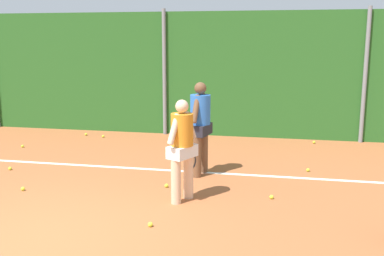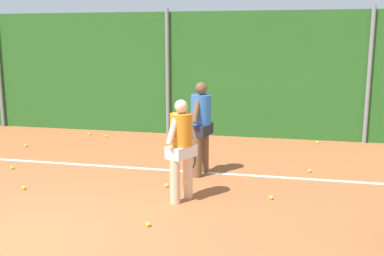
{
  "view_description": "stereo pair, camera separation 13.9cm",
  "coord_description": "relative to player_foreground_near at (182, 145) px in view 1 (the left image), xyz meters",
  "views": [
    {
      "loc": [
        3.04,
        -4.72,
        2.49
      ],
      "look_at": [
        1.57,
        2.57,
        1.02
      ],
      "focal_mm": 42.27,
      "sensor_mm": 36.0,
      "label": 1
    },
    {
      "loc": [
        3.18,
        -4.69,
        2.49
      ],
      "look_at": [
        1.57,
        2.57,
        1.02
      ],
      "focal_mm": 42.27,
      "sensor_mm": 36.0,
      "label": 2
    }
  ],
  "objects": [
    {
      "name": "fence_post_center",
      "position": [
        -1.56,
        4.83,
        0.73
      ],
      "size": [
        0.1,
        0.1,
        3.24
      ],
      "primitive_type": "cylinder",
      "color": "gray",
      "rests_on": "ground_plane"
    },
    {
      "name": "tennis_ball_6",
      "position": [
        2.01,
        1.99,
        -0.86
      ],
      "size": [
        0.07,
        0.07,
        0.07
      ],
      "primitive_type": "sphere",
      "color": "#CCDB33",
      "rests_on": "ground_plane"
    },
    {
      "name": "court_baseline_paint",
      "position": [
        -1.56,
        1.54,
        -0.89
      ],
      "size": [
        12.54,
        0.1,
        0.01
      ],
      "primitive_type": "cube",
      "color": "white",
      "rests_on": "ground_plane"
    },
    {
      "name": "fence_post_right",
      "position": [
        3.39,
        4.83,
        0.73
      ],
      "size": [
        0.1,
        0.1,
        3.24
      ],
      "primitive_type": "cylinder",
      "color": "gray",
      "rests_on": "ground_plane"
    },
    {
      "name": "tennis_ball_13",
      "position": [
        -2.71,
        -0.09,
        -0.86
      ],
      "size": [
        0.07,
        0.07,
        0.07
      ],
      "primitive_type": "sphere",
      "color": "#CCDB33",
      "rests_on": "ground_plane"
    },
    {
      "name": "hedge_fence_backdrop",
      "position": [
        -1.56,
        5.0,
        0.69
      ],
      "size": [
        17.16,
        0.25,
        3.17
      ],
      "primitive_type": "cube",
      "color": "#286023",
      "rests_on": "ground_plane"
    },
    {
      "name": "tennis_ball_0",
      "position": [
        -0.4,
        0.55,
        -0.86
      ],
      "size": [
        0.07,
        0.07,
        0.07
      ],
      "primitive_type": "sphere",
      "color": "#CCDB33",
      "rests_on": "ground_plane"
    },
    {
      "name": "ground_plane",
      "position": [
        -1.56,
        0.16,
        -0.89
      ],
      "size": [
        26.95,
        26.95,
        0.0
      ],
      "primitive_type": "plane",
      "color": "#A85B33"
    },
    {
      "name": "tennis_ball_12",
      "position": [
        -3.0,
        4.07,
        -0.86
      ],
      "size": [
        0.07,
        0.07,
        0.07
      ],
      "primitive_type": "sphere",
      "color": "#CCDB33",
      "rests_on": "ground_plane"
    },
    {
      "name": "tennis_ball_1",
      "position": [
        -3.54,
        4.21,
        -0.86
      ],
      "size": [
        0.07,
        0.07,
        0.07
      ],
      "primitive_type": "sphere",
      "color": "#CCDB33",
      "rests_on": "ground_plane"
    },
    {
      "name": "tennis_ball_9",
      "position": [
        1.37,
        0.34,
        -0.86
      ],
      "size": [
        0.07,
        0.07,
        0.07
      ],
      "primitive_type": "sphere",
      "color": "#CCDB33",
      "rests_on": "ground_plane"
    },
    {
      "name": "tennis_ball_10",
      "position": [
        -3.63,
        0.96,
        -0.86
      ],
      "size": [
        0.07,
        0.07,
        0.07
      ],
      "primitive_type": "sphere",
      "color": "#CCDB33",
      "rests_on": "ground_plane"
    },
    {
      "name": "player_midcourt",
      "position": [
        0.02,
        1.42,
        0.08
      ],
      "size": [
        0.39,
        0.71,
        1.73
      ],
      "rotation": [
        0.0,
        0.0,
        1.37
      ],
      "color": "brown",
      "rests_on": "ground_plane"
    },
    {
      "name": "tennis_ball_11",
      "position": [
        2.27,
        4.45,
        -0.86
      ],
      "size": [
        0.07,
        0.07,
        0.07
      ],
      "primitive_type": "sphere",
      "color": "#CCDB33",
      "rests_on": "ground_plane"
    },
    {
      "name": "tennis_ball_4",
      "position": [
        -0.2,
        -1.08,
        -0.86
      ],
      "size": [
        0.07,
        0.07,
        0.07
      ],
      "primitive_type": "sphere",
      "color": "#CCDB33",
      "rests_on": "ground_plane"
    },
    {
      "name": "player_foreground_near",
      "position": [
        0.0,
        0.0,
        0.0
      ],
      "size": [
        0.45,
        0.71,
        1.59
      ],
      "rotation": [
        0.0,
        0.0,
        1.12
      ],
      "color": "beige",
      "rests_on": "ground_plane"
    },
    {
      "name": "tennis_ball_7",
      "position": [
        -4.42,
        2.67,
        -0.86
      ],
      "size": [
        0.07,
        0.07,
        0.07
      ],
      "primitive_type": "sphere",
      "color": "#CCDB33",
      "rests_on": "ground_plane"
    }
  ]
}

